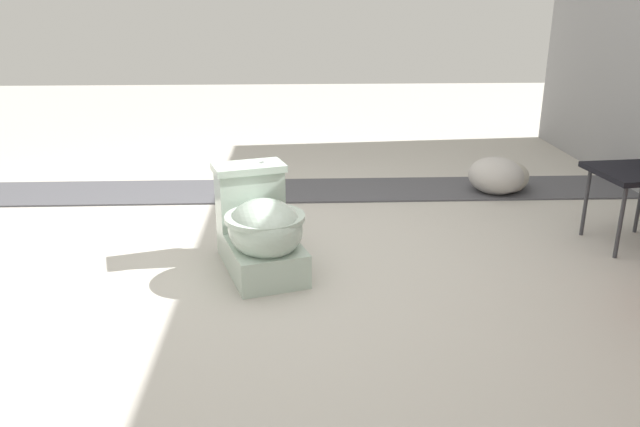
# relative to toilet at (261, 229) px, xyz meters

# --- Properties ---
(ground_plane) EXTENTS (14.00, 14.00, 0.00)m
(ground_plane) POSITION_rel_toilet_xyz_m (-0.06, 0.10, -0.22)
(ground_plane) COLOR #B7B2A8
(gravel_strip) EXTENTS (0.56, 8.00, 0.01)m
(gravel_strip) POSITION_rel_toilet_xyz_m (-1.35, 0.60, -0.21)
(gravel_strip) COLOR #4C4C51
(gravel_strip) RESTS_ON ground
(toilet) EXTENTS (0.71, 0.54, 0.52)m
(toilet) POSITION_rel_toilet_xyz_m (0.00, 0.00, 0.00)
(toilet) COLOR #B2C6B7
(toilet) RESTS_ON ground
(boulder_near) EXTENTS (0.45, 0.42, 0.21)m
(boulder_near) POSITION_rel_toilet_xyz_m (-1.28, 1.70, -0.11)
(boulder_near) COLOR #ADA899
(boulder_near) RESTS_ON ground
(boulder_far) EXTENTS (0.52, 0.53, 0.26)m
(boulder_far) POSITION_rel_toilet_xyz_m (-1.24, 1.59, -0.09)
(boulder_far) COLOR #B7B2AD
(boulder_far) RESTS_ON ground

